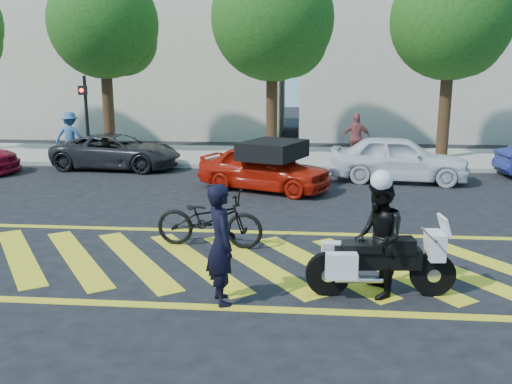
# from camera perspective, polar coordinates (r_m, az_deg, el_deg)

# --- Properties ---
(ground) EXTENTS (90.00, 90.00, 0.00)m
(ground) POSITION_cam_1_polar(r_m,az_deg,el_deg) (9.72, -2.84, -7.41)
(ground) COLOR black
(ground) RESTS_ON ground
(sidewalk) EXTENTS (60.00, 5.00, 0.15)m
(sidewalk) POSITION_cam_1_polar(r_m,az_deg,el_deg) (21.34, 1.64, 3.74)
(sidewalk) COLOR #9E998E
(sidewalk) RESTS_ON ground
(crosswalk) EXTENTS (12.33, 4.00, 0.01)m
(crosswalk) POSITION_cam_1_polar(r_m,az_deg,el_deg) (9.73, -3.07, -7.38)
(crosswalk) COLOR yellow
(crosswalk) RESTS_ON ground
(building_left) EXTENTS (16.00, 8.00, 10.00)m
(building_left) POSITION_cam_1_polar(r_m,az_deg,el_deg) (31.50, -12.42, 15.26)
(building_left) COLOR beige
(building_left) RESTS_ON ground
(building_right) EXTENTS (16.00, 8.00, 11.00)m
(building_right) POSITION_cam_1_polar(r_m,az_deg,el_deg) (31.10, 20.31, 15.76)
(building_right) COLOR beige
(building_right) RESTS_ON ground
(tree_left) EXTENTS (4.20, 4.20, 7.26)m
(tree_left) POSITION_cam_1_polar(r_m,az_deg,el_deg) (22.53, -15.36, 16.33)
(tree_left) COLOR black
(tree_left) RESTS_ON ground
(tree_center) EXTENTS (4.60, 4.60, 7.56)m
(tree_center) POSITION_cam_1_polar(r_m,az_deg,el_deg) (21.22, 2.11, 17.29)
(tree_center) COLOR black
(tree_center) RESTS_ON ground
(tree_right) EXTENTS (4.40, 4.40, 7.41)m
(tree_right) POSITION_cam_1_polar(r_m,az_deg,el_deg) (21.85, 20.14, 16.30)
(tree_right) COLOR black
(tree_right) RESTS_ON ground
(signal_pole) EXTENTS (0.28, 0.43, 3.20)m
(signal_pole) POSITION_cam_1_polar(r_m,az_deg,el_deg) (20.39, -17.49, 8.00)
(signal_pole) COLOR black
(signal_pole) RESTS_ON ground
(officer_bike) EXTENTS (0.64, 0.76, 1.78)m
(officer_bike) POSITION_cam_1_polar(r_m,az_deg,el_deg) (7.83, -3.69, -5.52)
(officer_bike) COLOR black
(officer_bike) RESTS_ON ground
(bicycle) EXTENTS (2.15, 0.92, 1.10)m
(bicycle) POSITION_cam_1_polar(r_m,az_deg,el_deg) (10.46, -4.92, -2.86)
(bicycle) COLOR black
(bicycle) RESTS_ON ground
(police_motorcycle) EXTENTS (2.25, 0.74, 0.99)m
(police_motorcycle) POSITION_cam_1_polar(r_m,az_deg,el_deg) (8.38, 12.76, -7.11)
(police_motorcycle) COLOR black
(police_motorcycle) RESTS_ON ground
(officer_moto) EXTENTS (0.74, 0.92, 1.78)m
(officer_moto) POSITION_cam_1_polar(r_m,az_deg,el_deg) (8.27, 12.77, -4.82)
(officer_moto) COLOR black
(officer_moto) RESTS_ON ground
(red_convertible) EXTENTS (4.12, 2.88, 1.30)m
(red_convertible) POSITION_cam_1_polar(r_m,az_deg,el_deg) (15.45, 0.88, 2.57)
(red_convertible) COLOR #B81708
(red_convertible) RESTS_ON ground
(parked_mid_left) EXTENTS (4.55, 2.38, 1.22)m
(parked_mid_left) POSITION_cam_1_polar(r_m,az_deg,el_deg) (19.57, -14.41, 4.16)
(parked_mid_left) COLOR black
(parked_mid_left) RESTS_ON ground
(parked_mid_right) EXTENTS (4.36, 2.19, 1.43)m
(parked_mid_right) POSITION_cam_1_polar(r_m,az_deg,el_deg) (17.29, 14.78, 3.43)
(parked_mid_right) COLOR white
(parked_mid_right) RESTS_ON ground
(pedestrian_left) EXTENTS (1.18, 0.72, 1.77)m
(pedestrian_left) POSITION_cam_1_polar(r_m,az_deg,el_deg) (21.00, -18.95, 5.59)
(pedestrian_left) COLOR #39689E
(pedestrian_left) RESTS_ON sidewalk
(pedestrian_right) EXTENTS (1.04, 0.46, 1.75)m
(pedestrian_right) POSITION_cam_1_polar(r_m,az_deg,el_deg) (19.61, 10.51, 5.58)
(pedestrian_right) COLOR #9B4C46
(pedestrian_right) RESTS_ON sidewalk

